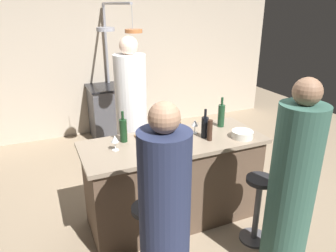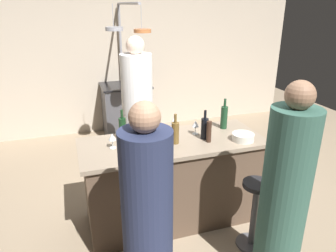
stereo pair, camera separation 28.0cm
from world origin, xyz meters
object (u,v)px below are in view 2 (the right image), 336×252
(bar_stool_right, at_px, (254,212))
(wine_bottle_amber, at_px, (175,132))
(bar_stool_left, at_px, (138,237))
(guest_right, at_px, (284,198))
(wine_glass_near_left_guest, at_px, (112,138))
(pepper_mill, at_px, (209,132))
(guest_left, at_px, (148,225))
(wine_glass_near_right_guest, at_px, (195,124))
(mixing_bowl_ceramic, at_px, (243,137))
(wine_glass_by_chef, at_px, (173,122))
(wine_bottle_dark, at_px, (205,128))
(wine_bottle_red, at_px, (123,128))
(cutting_board, at_px, (152,136))
(mixing_bowl_wooden, at_px, (158,148))
(stove_range, at_px, (126,110))
(wine_bottle_green, at_px, (224,117))
(chef, at_px, (138,116))

(bar_stool_right, bearing_deg, wine_bottle_amber, 135.44)
(bar_stool_left, relative_size, guest_right, 0.40)
(bar_stool_left, bearing_deg, wine_bottle_amber, 47.94)
(wine_glass_near_left_guest, bearing_deg, pepper_mill, -9.18)
(guest_right, bearing_deg, guest_left, 177.42)
(bar_stool_left, relative_size, wine_glass_near_right_guest, 4.66)
(bar_stool_left, xyz_separation_m, mixing_bowl_ceramic, (1.16, 0.42, 0.56))
(wine_glass_near_right_guest, bearing_deg, mixing_bowl_ceramic, -37.59)
(wine_glass_by_chef, bearing_deg, wine_glass_near_left_guest, -162.15)
(wine_bottle_dark, xyz_separation_m, wine_glass_near_right_guest, (-0.04, 0.13, -0.01))
(guest_right, xyz_separation_m, wine_bottle_red, (-1.00, 1.19, 0.24))
(wine_glass_near_left_guest, bearing_deg, cutting_board, 17.70)
(guest_right, relative_size, mixing_bowl_ceramic, 7.90)
(wine_bottle_amber, distance_m, wine_glass_by_chef, 0.30)
(bar_stool_left, xyz_separation_m, wine_glass_near_left_guest, (-0.08, 0.64, 0.63))
(wine_bottle_red, bearing_deg, mixing_bowl_wooden, -56.75)
(pepper_mill, xyz_separation_m, wine_glass_by_chef, (-0.24, 0.36, 0.00))
(stove_range, height_order, mixing_bowl_ceramic, mixing_bowl_ceramic)
(cutting_board, height_order, mixing_bowl_wooden, mixing_bowl_wooden)
(wine_glass_by_chef, bearing_deg, guest_right, -69.80)
(guest_left, xyz_separation_m, wine_bottle_red, (0.05, 1.14, 0.27))
(stove_range, relative_size, wine_bottle_green, 2.73)
(stove_range, height_order, chef, chef)
(mixing_bowl_ceramic, bearing_deg, pepper_mill, 167.94)
(bar_stool_left, relative_size, bar_stool_right, 1.00)
(bar_stool_left, relative_size, wine_bottle_dark, 2.31)
(bar_stool_left, relative_size, mixing_bowl_ceramic, 3.19)
(wine_bottle_green, bearing_deg, bar_stool_right, -93.42)
(bar_stool_right, bearing_deg, bar_stool_left, 180.00)
(wine_bottle_dark, xyz_separation_m, mixing_bowl_wooden, (-0.52, -0.16, -0.07))
(wine_bottle_green, xyz_separation_m, mixing_bowl_wooden, (-0.83, -0.35, -0.09))
(stove_range, distance_m, pepper_mill, 2.66)
(guest_left, xyz_separation_m, wine_glass_by_chef, (0.59, 1.20, 0.25))
(wine_glass_by_chef, bearing_deg, wine_bottle_amber, -105.64)
(stove_range, relative_size, guest_right, 0.53)
(stove_range, height_order, wine_glass_by_chef, wine_glass_by_chef)
(stove_range, bearing_deg, chef, -94.72)
(mixing_bowl_wooden, bearing_deg, cutting_board, 83.44)
(bar_stool_right, bearing_deg, pepper_mill, 117.64)
(wine_bottle_red, bearing_deg, bar_stool_right, -37.72)
(wine_glass_near_right_guest, xyz_separation_m, mixing_bowl_wooden, (-0.48, -0.29, -0.06))
(chef, distance_m, mixing_bowl_wooden, 1.21)
(wine_bottle_dark, distance_m, wine_glass_near_right_guest, 0.14)
(bar_stool_right, xyz_separation_m, wine_bottle_red, (-1.03, 0.80, 0.64))
(bar_stool_right, bearing_deg, wine_glass_by_chef, 120.06)
(bar_stool_left, xyz_separation_m, wine_bottle_red, (0.05, 0.80, 0.64))
(guest_left, height_order, wine_bottle_red, guest_left)
(cutting_board, relative_size, mixing_bowl_ceramic, 1.50)
(wine_glass_by_chef, bearing_deg, chef, 104.78)
(mixing_bowl_wooden, bearing_deg, mixing_bowl_ceramic, -0.07)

